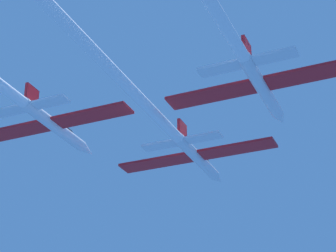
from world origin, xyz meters
TOP-DOWN VIEW (x-y plane):
  - jet_lead at (0.33, -11.58)m, footprint 15.13×44.27m

SIDE VIEW (x-z plane):
  - jet_lead at x=0.33m, z-range -1.91..0.59m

